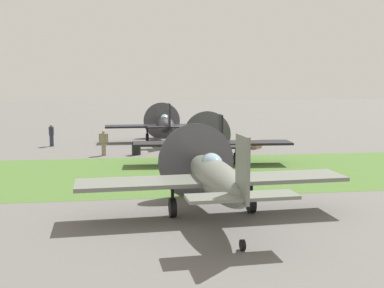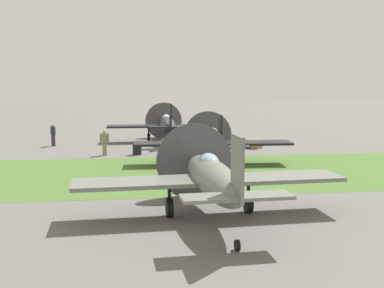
# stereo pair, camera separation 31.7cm
# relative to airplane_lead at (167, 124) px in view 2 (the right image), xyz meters

# --- Properties ---
(ground_plane) EXTENTS (160.00, 160.00, 0.00)m
(ground_plane) POSITION_rel_airplane_lead_xyz_m (0.69, -1.92, -1.46)
(ground_plane) COLOR #605E5B
(grass_verge) EXTENTS (120.00, 11.00, 0.01)m
(grass_verge) POSITION_rel_airplane_lead_xyz_m (0.69, -13.14, -1.45)
(grass_verge) COLOR #476B2D
(grass_verge) RESTS_ON ground
(airplane_lead) EXTENTS (9.69, 7.71, 3.48)m
(airplane_lead) POSITION_rel_airplane_lead_xyz_m (0.00, 0.00, 0.00)
(airplane_lead) COLOR black
(airplane_lead) RESTS_ON ground
(airplane_wingman) EXTENTS (9.57, 7.57, 3.41)m
(airplane_wingman) POSITION_rel_airplane_lead_xyz_m (1.96, -10.92, -0.03)
(airplane_wingman) COLOR black
(airplane_wingman) RESTS_ON ground
(airplane_trail) EXTENTS (10.20, 8.07, 3.64)m
(airplane_trail) POSITION_rel_airplane_lead_xyz_m (0.01, -21.81, 0.07)
(airplane_trail) COLOR slate
(airplane_trail) RESTS_ON ground
(ground_crew_chief) EXTENTS (0.63, 0.38, 1.73)m
(ground_crew_chief) POSITION_rel_airplane_lead_xyz_m (-4.69, -6.34, -0.54)
(ground_crew_chief) COLOR #847A5B
(ground_crew_chief) RESTS_ON ground
(ground_crew_mechanic) EXTENTS (0.38, 0.57, 1.73)m
(ground_crew_mechanic) POSITION_rel_airplane_lead_xyz_m (-8.84, -1.26, -0.54)
(ground_crew_mechanic) COLOR #2D3342
(ground_crew_mechanic) RESTS_ON ground
(fuel_drum) EXTENTS (0.60, 0.60, 0.90)m
(fuel_drum) POSITION_rel_airplane_lead_xyz_m (-2.52, -6.37, -1.01)
(fuel_drum) COLOR black
(fuel_drum) RESTS_ON ground
(supply_crate) EXTENTS (1.27, 1.27, 0.64)m
(supply_crate) POSITION_rel_airplane_lead_xyz_m (6.22, -4.44, -1.14)
(supply_crate) COLOR olive
(supply_crate) RESTS_ON ground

